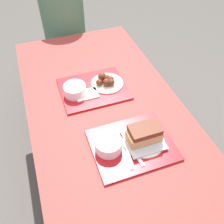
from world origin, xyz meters
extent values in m
plane|color=#4C4742|center=(0.00, 0.00, 0.00)|extent=(12.00, 12.00, 0.00)
cube|color=maroon|center=(0.00, 0.00, 0.71)|extent=(0.83, 1.89, 0.04)
cylinder|color=maroon|center=(-0.35, 0.86, 0.35)|extent=(0.07, 0.07, 0.69)
cylinder|color=maroon|center=(0.35, 0.86, 0.35)|extent=(0.07, 0.07, 0.69)
cube|color=maroon|center=(0.00, 1.16, 0.46)|extent=(0.79, 0.28, 0.04)
cylinder|color=maroon|center=(-0.33, 1.16, 0.22)|extent=(0.06, 0.06, 0.44)
cylinder|color=maroon|center=(0.33, 1.16, 0.22)|extent=(0.06, 0.06, 0.44)
cube|color=#B21419|center=(0.04, -0.18, 0.74)|extent=(0.38, 0.31, 0.01)
cube|color=#B21419|center=(-0.02, 0.27, 0.74)|extent=(0.38, 0.31, 0.01)
cylinder|color=silver|center=(-0.08, -0.16, 0.77)|extent=(0.12, 0.12, 0.06)
cylinder|color=beige|center=(-0.08, -0.16, 0.80)|extent=(0.11, 0.11, 0.01)
cylinder|color=beige|center=(0.09, -0.18, 0.75)|extent=(0.20, 0.20, 0.01)
cube|color=silver|center=(0.09, -0.18, 0.75)|extent=(0.17, 0.17, 0.01)
cube|color=tan|center=(0.09, -0.18, 0.79)|extent=(0.16, 0.09, 0.05)
cube|color=#562819|center=(0.09, -0.18, 0.83)|extent=(0.14, 0.09, 0.03)
cube|color=white|center=(0.00, -0.22, 0.74)|extent=(0.05, 0.17, 0.00)
cube|color=white|center=(0.03, -0.22, 0.74)|extent=(0.04, 0.17, 0.00)
cylinder|color=silver|center=(-0.13, 0.26, 0.77)|extent=(0.12, 0.12, 0.06)
cylinder|color=beige|center=(-0.13, 0.26, 0.80)|extent=(0.11, 0.11, 0.01)
cylinder|color=beige|center=(0.07, 0.28, 0.75)|extent=(0.19, 0.19, 0.01)
sphere|color=#562314|center=(0.09, 0.28, 0.77)|extent=(0.04, 0.04, 0.04)
sphere|color=#562314|center=(0.07, 0.30, 0.77)|extent=(0.04, 0.04, 0.04)
sphere|color=#562314|center=(0.05, 0.32, 0.78)|extent=(0.05, 0.05, 0.05)
sphere|color=#562314|center=(0.02, 0.28, 0.77)|extent=(0.04, 0.04, 0.04)
sphere|color=#562314|center=(0.06, 0.26, 0.77)|extent=(0.05, 0.05, 0.05)
sphere|color=#562314|center=(0.08, 0.26, 0.77)|extent=(0.04, 0.04, 0.04)
cube|color=white|center=(-0.07, 0.23, 0.75)|extent=(0.13, 0.09, 0.01)
cylinder|color=#477051|center=(-0.01, 1.16, 0.74)|extent=(0.35, 0.35, 0.52)
camera|label=1|loc=(-0.29, -0.81, 1.70)|focal=40.00mm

